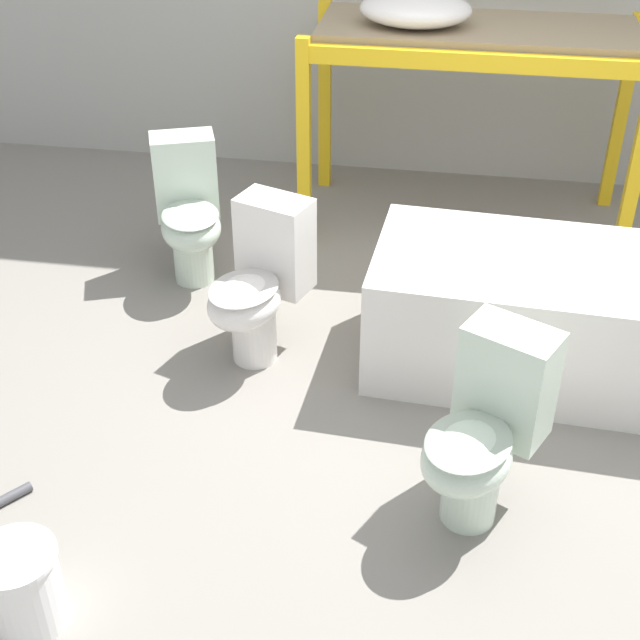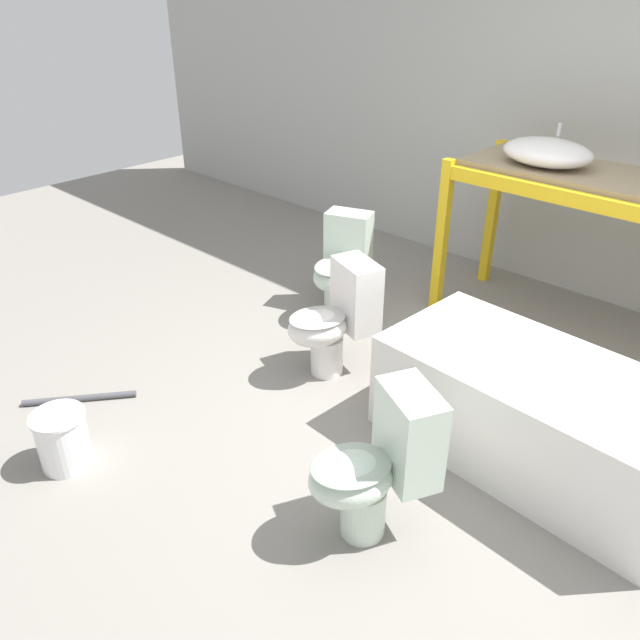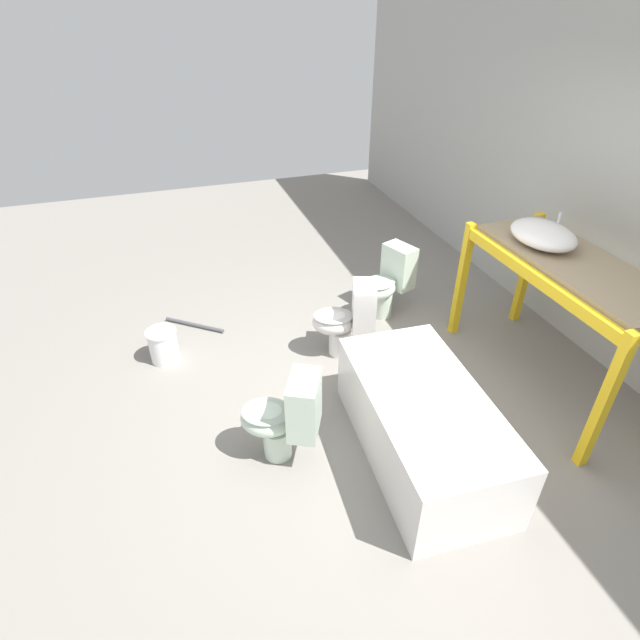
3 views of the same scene
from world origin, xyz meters
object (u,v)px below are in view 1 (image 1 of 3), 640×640
sink_basin (416,9)px  toilet_extra (485,430)px  toilet_far (189,210)px  bathtub_main (550,308)px  bucket_white (21,587)px  toilet_near (259,282)px

sink_basin → toilet_extra: 2.45m
toilet_extra → toilet_far: bearing=162.4°
bathtub_main → toilet_far: size_ratio=2.19×
bathtub_main → toilet_extra: toilet_extra is taller
sink_basin → bucket_white: 3.33m
bathtub_main → toilet_near: size_ratio=2.19×
sink_basin → toilet_extra: sink_basin is taller
sink_basin → toilet_near: 1.73m
bathtub_main → toilet_near: 1.28m
bathtub_main → toilet_extra: (-0.28, -0.93, 0.06)m
toilet_near → toilet_extra: bearing=-20.4°
toilet_extra → bucket_white: bearing=-125.4°
sink_basin → bathtub_main: sink_basin is taller
sink_basin → toilet_far: (-1.05, -0.78, -0.84)m
bathtub_main → toilet_far: 1.87m
sink_basin → bucket_white: sink_basin is taller
toilet_near → bucket_white: (-0.43, -1.60, -0.21)m
toilet_near → bucket_white: 1.67m
toilet_far → toilet_near: bearing=-71.3°
toilet_near → toilet_far: same height
sink_basin → toilet_far: bearing=-143.3°
bathtub_main → toilet_extra: size_ratio=2.19×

